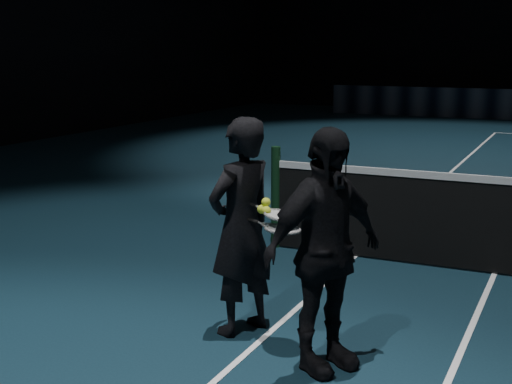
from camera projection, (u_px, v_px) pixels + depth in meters
net_post_left at (276, 197)px, 7.66m from camera, size 0.10×0.10×1.10m
player_a at (241, 227)px, 5.31m from camera, size 0.58×0.70×1.64m
player_b at (324, 251)px, 4.68m from camera, size 0.82×1.04×1.64m
racket_lower at (283, 229)px, 4.96m from camera, size 0.71×0.48×0.03m
racket_upper at (282, 216)px, 5.01m from camera, size 0.71×0.44×0.10m
tennis_balls at (265, 208)px, 5.09m from camera, size 0.12×0.10×0.12m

